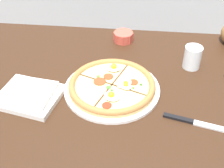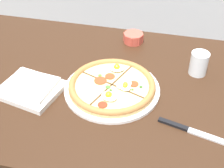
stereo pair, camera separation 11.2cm
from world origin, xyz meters
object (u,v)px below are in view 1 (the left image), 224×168
(ramekin_bowl, at_px, (123,36))
(pizza, at_px, (112,86))
(napkin_folded, at_px, (29,95))
(knife_spare, at_px, (198,123))
(water_glass, at_px, (192,58))
(dining_table, at_px, (110,103))

(ramekin_bowl, bearing_deg, pizza, -92.24)
(pizza, bearing_deg, napkin_folded, -165.42)
(knife_spare, bearing_deg, water_glass, 103.24)
(knife_spare, relative_size, water_glass, 2.56)
(ramekin_bowl, bearing_deg, knife_spare, -60.28)
(napkin_folded, bearing_deg, water_glass, 23.51)
(dining_table, relative_size, knife_spare, 6.77)
(napkin_folded, xyz_separation_m, water_glass, (0.59, 0.26, 0.02))
(pizza, relative_size, water_glass, 3.80)
(dining_table, bearing_deg, pizza, -70.89)
(pizza, xyz_separation_m, napkin_folded, (-0.29, -0.07, -0.00))
(knife_spare, bearing_deg, dining_table, 164.62)
(dining_table, height_order, ramekin_bowl, ramekin_bowl)
(pizza, height_order, water_glass, water_glass)
(pizza, bearing_deg, dining_table, 109.11)
(pizza, bearing_deg, ramekin_bowl, 87.76)
(pizza, bearing_deg, water_glass, 31.08)
(knife_spare, bearing_deg, ramekin_bowl, 133.73)
(dining_table, bearing_deg, ramekin_bowl, 85.58)
(ramekin_bowl, distance_m, water_glass, 0.33)
(napkin_folded, bearing_deg, ramekin_bowl, 54.84)
(ramekin_bowl, relative_size, napkin_folded, 0.37)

